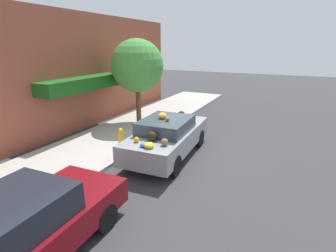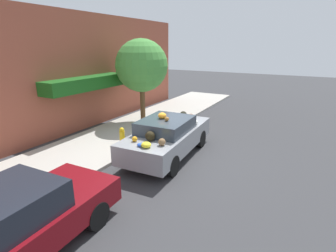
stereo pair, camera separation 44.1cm
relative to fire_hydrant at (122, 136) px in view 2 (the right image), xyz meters
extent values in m
plane|color=#38383A|center=(0.19, -1.75, -0.46)|extent=(60.00, 60.00, 0.00)
cube|color=#B2ADA3|center=(0.19, 0.95, -0.40)|extent=(24.00, 3.20, 0.12)
cube|color=#9E4C38|center=(0.19, 3.20, 2.13)|extent=(18.00, 0.30, 5.19)
cube|color=#195919|center=(1.01, 2.60, 1.71)|extent=(4.32, 0.90, 0.55)
cylinder|color=brown|center=(3.00, 1.08, 0.60)|extent=(0.24, 0.24, 1.88)
sphere|color=#47933D|center=(3.00, 1.08, 2.40)|extent=(2.46, 2.46, 2.46)
cylinder|color=gold|center=(0.00, 0.00, -0.07)|extent=(0.20, 0.20, 0.55)
sphere|color=gold|center=(0.00, 0.00, 0.26)|extent=(0.18, 0.18, 0.18)
cube|color=gray|center=(0.19, -1.89, 0.19)|extent=(4.31, 1.95, 0.65)
cube|color=#333D47|center=(0.02, -1.90, 0.73)|extent=(1.98, 1.61, 0.42)
cylinder|color=black|center=(1.45, -1.03, -0.13)|extent=(0.66, 0.22, 0.65)
cylinder|color=black|center=(1.54, -2.60, -0.13)|extent=(0.66, 0.22, 0.65)
cylinder|color=black|center=(-1.16, -1.18, -0.13)|extent=(0.66, 0.22, 0.65)
cylinder|color=black|center=(-1.07, -2.75, -0.13)|extent=(0.66, 0.22, 0.65)
sphere|color=#F1A31E|center=(-1.34, -1.58, 0.60)|extent=(0.20, 0.20, 0.16)
ellipsoid|color=blue|center=(-1.58, -1.97, 0.57)|extent=(0.25, 0.27, 0.10)
ellipsoid|color=white|center=(1.22, -2.46, 0.61)|extent=(0.36, 0.32, 0.18)
sphere|color=olive|center=(-1.22, -2.46, 0.63)|extent=(0.24, 0.24, 0.22)
ellipsoid|color=yellow|center=(-1.57, -2.15, 0.60)|extent=(0.40, 0.40, 0.16)
ellipsoid|color=blue|center=(1.26, -1.24, 0.68)|extent=(0.26, 0.25, 0.33)
sphere|color=black|center=(-1.06, -1.96, 0.67)|extent=(0.34, 0.34, 0.31)
sphere|color=black|center=(1.79, -1.71, 0.66)|extent=(0.29, 0.29, 0.28)
ellipsoid|color=#905F29|center=(-0.19, -2.05, 1.01)|extent=(0.19, 0.18, 0.14)
sphere|color=black|center=(1.22, -1.89, 0.59)|extent=(0.21, 0.21, 0.15)
ellipsoid|color=orange|center=(0.01, -1.77, 1.04)|extent=(0.30, 0.30, 0.21)
ellipsoid|color=brown|center=(1.86, -2.01, 0.61)|extent=(0.41, 0.40, 0.19)
cube|color=maroon|center=(-5.23, -1.71, 0.13)|extent=(4.15, 1.87, 0.56)
cube|color=#1E232D|center=(-5.39, -1.72, 0.68)|extent=(1.90, 1.57, 0.55)
cylinder|color=black|center=(-4.00, -0.88, -0.15)|extent=(0.62, 0.21, 0.61)
cylinder|color=black|center=(-3.93, -2.44, -0.15)|extent=(0.62, 0.21, 0.61)
camera|label=1|loc=(-7.57, -5.67, 3.33)|focal=28.00mm
camera|label=2|loc=(-7.37, -6.06, 3.33)|focal=28.00mm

